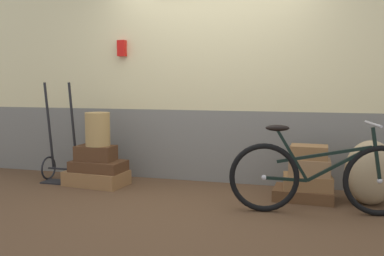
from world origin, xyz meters
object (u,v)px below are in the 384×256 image
object	(u,v)px
suitcase_0	(96,178)
suitcase_4	(307,182)
wicker_basket	(98,129)
suitcase_5	(309,167)
bicycle	(320,177)
burlap_sack	(370,173)
suitcase_1	(98,166)
suitcase_6	(309,152)
suitcase_3	(304,194)
suitcase_2	(96,153)
luggage_trolley	(61,159)

from	to	relation	value
suitcase_0	suitcase_4	distance (m)	2.44
wicker_basket	suitcase_5	bearing A→B (deg)	-0.17
wicker_basket	bicycle	size ratio (longest dim) A/B	0.24
suitcase_0	burlap_sack	size ratio (longest dim) A/B	1.11
suitcase_0	suitcase_1	world-z (taller)	suitcase_1
suitcase_5	suitcase_6	distance (m)	0.16
suitcase_3	bicycle	distance (m)	0.56
suitcase_2	suitcase_5	bearing A→B (deg)	-0.24
suitcase_0	wicker_basket	xyz separation A→B (m)	(0.02, 0.02, 0.59)
suitcase_4	luggage_trolley	bearing A→B (deg)	174.40
suitcase_2	luggage_trolley	size ratio (longest dim) A/B	0.37
burlap_sack	suitcase_6	bearing A→B (deg)	179.27
suitcase_2	burlap_sack	xyz separation A→B (m)	(3.05, 0.01, -0.06)
suitcase_1	bicycle	size ratio (longest dim) A/B	0.37
suitcase_1	suitcase_2	xyz separation A→B (m)	(-0.04, 0.01, 0.15)
suitcase_2	bicycle	bearing A→B (deg)	-10.00
suitcase_1	luggage_trolley	xyz separation A→B (m)	(-0.55, 0.07, 0.04)
luggage_trolley	bicycle	size ratio (longest dim) A/B	0.73
suitcase_0	suitcase_4	world-z (taller)	suitcase_4
suitcase_5	burlap_sack	world-z (taller)	burlap_sack
suitcase_1	suitcase_5	world-z (taller)	suitcase_5
suitcase_3	wicker_basket	bearing A→B (deg)	-177.29
suitcase_4	suitcase_5	bearing A→B (deg)	9.80
suitcase_2	suitcase_6	world-z (taller)	suitcase_6
suitcase_0	suitcase_6	size ratio (longest dim) A/B	1.93
suitcase_0	bicycle	size ratio (longest dim) A/B	0.43
suitcase_0	suitcase_2	distance (m)	0.30
suitcase_1	suitcase_6	size ratio (longest dim) A/B	1.69
suitcase_3	suitcase_5	world-z (taller)	suitcase_5
suitcase_3	suitcase_4	world-z (taller)	suitcase_4
suitcase_0	luggage_trolley	world-z (taller)	luggage_trolley
suitcase_6	wicker_basket	world-z (taller)	wicker_basket
suitcase_4	suitcase_5	xyz separation A→B (m)	(0.01, 0.00, 0.16)
suitcase_2	burlap_sack	distance (m)	3.05
bicycle	suitcase_4	bearing A→B (deg)	104.46
suitcase_3	wicker_basket	xyz separation A→B (m)	(-2.38, -0.01, 0.61)
suitcase_0	suitcase_4	xyz separation A→B (m)	(2.44, 0.01, 0.11)
suitcase_4	wicker_basket	size ratio (longest dim) A/B	1.22
suitcase_3	wicker_basket	distance (m)	2.46
suitcase_0	suitcase_6	xyz separation A→B (m)	(2.44, 0.03, 0.42)
wicker_basket	burlap_sack	xyz separation A→B (m)	(3.02, 0.00, -0.35)
suitcase_5	bicycle	world-z (taller)	bicycle
suitcase_6	luggage_trolley	bearing A→B (deg)	-178.82
luggage_trolley	suitcase_0	bearing A→B (deg)	-7.65
suitcase_1	burlap_sack	distance (m)	3.01
suitcase_0	luggage_trolley	bearing A→B (deg)	178.92
suitcase_3	suitcase_6	world-z (taller)	suitcase_6
suitcase_1	suitcase_6	xyz separation A→B (m)	(2.41, 0.03, 0.27)
suitcase_0	suitcase_6	world-z (taller)	suitcase_6
luggage_trolley	suitcase_5	bearing A→B (deg)	-1.09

